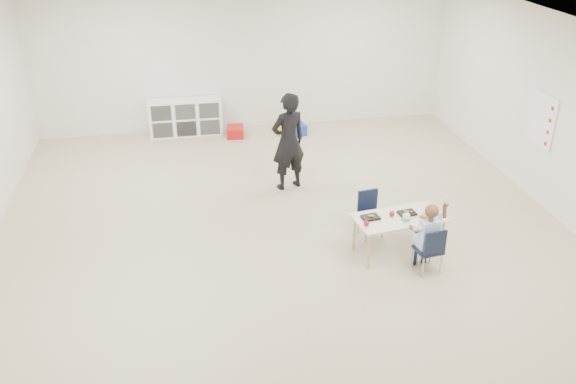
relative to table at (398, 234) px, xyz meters
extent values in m
plane|color=beige|center=(-1.38, 0.60, -0.27)|extent=(9.00, 9.00, 0.00)
plane|color=white|center=(-1.38, 0.60, 2.53)|extent=(9.00, 9.00, 0.00)
cube|color=white|center=(-1.38, 5.10, 1.13)|extent=(8.00, 0.02, 2.80)
cube|color=white|center=(2.62, 0.60, 1.13)|extent=(0.02, 9.00, 2.80)
cube|color=beige|center=(0.00, 0.00, 0.25)|extent=(1.23, 0.73, 0.03)
cube|color=black|center=(0.12, 0.05, 0.28)|extent=(0.24, 0.19, 0.03)
cube|color=black|center=(-0.38, 0.03, 0.28)|extent=(0.24, 0.19, 0.03)
cube|color=white|center=(0.04, -0.12, 0.31)|extent=(0.08, 0.08, 0.10)
ellipsoid|color=tan|center=(0.30, -0.08, 0.30)|extent=(0.09, 0.09, 0.07)
sphere|color=maroon|center=(-0.10, 0.03, 0.30)|extent=(0.07, 0.07, 0.07)
sphere|color=maroon|center=(-0.49, -0.14, 0.30)|extent=(0.07, 0.07, 0.07)
cube|color=white|center=(-2.58, 4.88, 0.08)|extent=(1.40, 0.40, 0.70)
cube|color=white|center=(2.60, 1.20, 0.98)|extent=(0.02, 0.60, 0.80)
imported|color=black|center=(-1.05, 2.20, 0.52)|extent=(0.67, 0.54, 1.58)
cube|color=#AF1211|center=(-1.65, 4.58, -0.17)|extent=(0.36, 0.44, 0.20)
cube|color=yellow|center=(-0.64, 4.57, -0.17)|extent=(0.37, 0.45, 0.21)
cube|color=#1630A7|center=(-0.48, 4.51, -0.17)|extent=(0.40, 0.47, 0.21)
camera|label=1|loc=(-2.68, -6.50, 4.08)|focal=38.00mm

